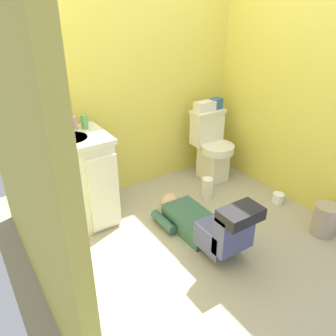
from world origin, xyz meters
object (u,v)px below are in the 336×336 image
object	(u,v)px
toilet	(211,146)
bottle_clear	(53,128)
soap_dispenser	(39,129)
bottle_white	(68,122)
tissue_box	(205,106)
toilet_paper_roll	(278,198)
toiletry_bag	(216,103)
person_plumber	(205,224)
bottle_amber	(62,126)
paper_towel_roll	(207,188)
trash_can	(325,220)
vanity_cabinet	(76,181)
faucet	(63,126)
bottle_pink	(75,123)
bottle_green	(84,122)

from	to	relation	value
toilet	bottle_clear	xyz separation A→B (m)	(-1.61, 0.07, 0.52)
soap_dispenser	bottle_white	size ratio (longest dim) A/B	0.98
tissue_box	toilet_paper_roll	world-z (taller)	tissue_box
toilet	soap_dispenser	xyz separation A→B (m)	(-1.71, 0.10, 0.52)
soap_dispenser	bottle_white	world-z (taller)	bottle_white
toiletry_bag	toilet_paper_roll	world-z (taller)	toiletry_bag
person_plumber	toilet	bearing A→B (deg)	48.36
bottle_amber	bottle_white	world-z (taller)	bottle_white
toiletry_bag	paper_towel_roll	world-z (taller)	toiletry_bag
tissue_box	trash_can	distance (m)	1.57
bottle_white	vanity_cabinet	bearing A→B (deg)	-108.56
vanity_cabinet	toiletry_bag	xyz separation A→B (m)	(1.62, 0.12, 0.39)
toilet	faucet	xyz separation A→B (m)	(-1.52, 0.12, 0.50)
bottle_pink	person_plumber	bearing A→B (deg)	-55.50
soap_dispenser	trash_can	world-z (taller)	soap_dispenser
faucet	person_plumber	size ratio (longest dim) A/B	0.09
bottle_clear	bottle_pink	world-z (taller)	bottle_clear
bottle_clear	bottle_white	bearing A→B (deg)	2.85
tissue_box	bottle_green	world-z (taller)	bottle_green
toiletry_bag	bottle_clear	xyz separation A→B (m)	(-1.71, -0.02, 0.08)
bottle_white	trash_can	size ratio (longest dim) A/B	0.62
person_plumber	paper_towel_roll	xyz separation A→B (m)	(0.46, 0.53, -0.07)
faucet	bottle_white	size ratio (longest dim) A/B	0.59
toilet	paper_towel_roll	bearing A→B (deg)	-133.20
toiletry_bag	bottle_clear	distance (m)	1.72
soap_dispenser	toilet_paper_roll	world-z (taller)	soap_dispenser
bottle_green	trash_can	bearing A→B (deg)	-43.22
toilet	bottle_white	bearing A→B (deg)	176.87
person_plumber	soap_dispenser	world-z (taller)	soap_dispenser
tissue_box	toilet_paper_roll	size ratio (longest dim) A/B	2.00
soap_dispenser	faucet	bearing A→B (deg)	6.01
toilet_paper_roll	toiletry_bag	bearing A→B (deg)	97.30
tissue_box	bottle_white	bearing A→B (deg)	-179.61
bottle_amber	bottle_white	size ratio (longest dim) A/B	0.82
vanity_cabinet	bottle_amber	bearing A→B (deg)	103.63
bottle_pink	bottle_white	bearing A→B (deg)	-152.77
soap_dispenser	toiletry_bag	bearing A→B (deg)	-0.24
faucet	bottle_amber	distance (m)	0.05
toiletry_bag	paper_towel_roll	xyz separation A→B (m)	(-0.40, -0.41, -0.70)
toiletry_bag	trash_can	size ratio (longest dim) A/B	0.45
tissue_box	bottle_amber	world-z (taller)	bottle_amber
soap_dispenser	bottle_clear	size ratio (longest dim) A/B	1.27
bottle_clear	toilet_paper_roll	distance (m)	2.18
vanity_cabinet	tissue_box	distance (m)	1.52
toilet	vanity_cabinet	bearing A→B (deg)	-178.94
bottle_amber	bottle_green	xyz separation A→B (m)	(0.20, 0.01, -0.01)
toiletry_bag	bottle_green	world-z (taller)	bottle_green
bottle_green	trash_can	xyz separation A→B (m)	(1.50, -1.41, -0.74)
tissue_box	toilet_paper_roll	xyz separation A→B (m)	(0.26, -0.88, -0.75)
toilet	trash_can	world-z (taller)	toilet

